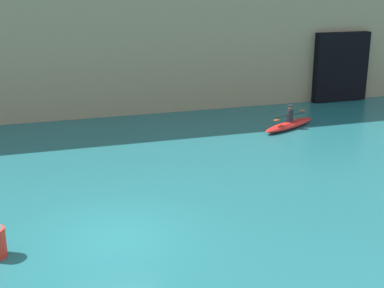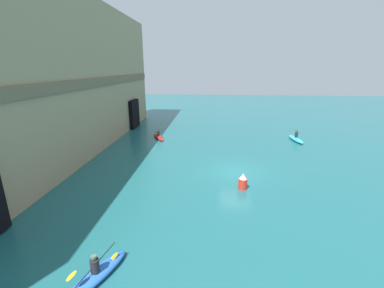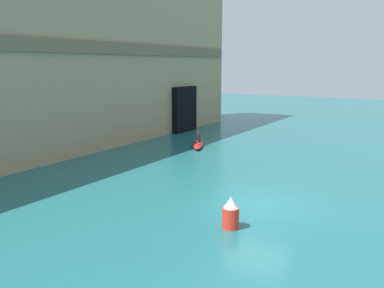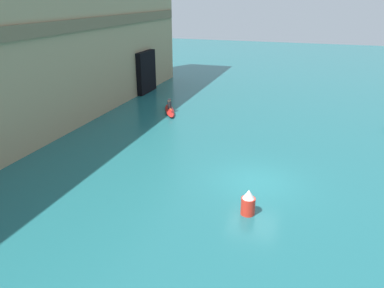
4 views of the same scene
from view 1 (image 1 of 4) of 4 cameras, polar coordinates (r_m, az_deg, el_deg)
ground_plane at (r=14.60m, az=-8.20°, el=-9.76°), size 120.00×120.00×0.00m
kayak_red at (r=24.98m, az=10.35°, el=2.12°), size 3.35×2.13×1.09m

